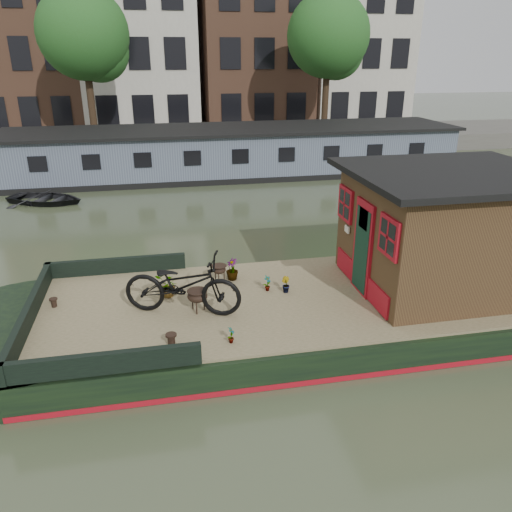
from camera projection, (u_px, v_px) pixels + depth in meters
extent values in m
plane|color=#363E27|center=(338.00, 321.00, 10.40)|extent=(120.00, 120.00, 0.00)
cube|color=black|center=(339.00, 308.00, 10.29)|extent=(12.00, 4.00, 0.60)
cylinder|color=black|center=(30.00, 338.00, 9.20)|extent=(4.00, 4.00, 0.60)
cube|color=maroon|center=(338.00, 318.00, 10.38)|extent=(12.02, 4.02, 0.10)
cube|color=#8D7C57|center=(340.00, 294.00, 10.17)|extent=(11.80, 3.80, 0.05)
cube|color=black|center=(30.00, 312.00, 9.01)|extent=(0.12, 4.00, 0.35)
cube|color=black|center=(117.00, 266.00, 11.02)|extent=(3.00, 0.12, 0.35)
cube|color=black|center=(102.00, 363.00, 7.53)|extent=(3.00, 0.12, 0.35)
cube|color=black|center=(446.00, 232.00, 10.13)|extent=(3.50, 3.00, 2.30)
cube|color=black|center=(455.00, 174.00, 9.67)|extent=(4.00, 3.50, 0.12)
cube|color=maroon|center=(363.00, 248.00, 9.88)|extent=(0.06, 0.80, 1.90)
cube|color=black|center=(362.00, 250.00, 9.89)|extent=(0.04, 0.64, 1.70)
cube|color=maroon|center=(389.00, 237.00, 8.70)|extent=(0.06, 0.72, 0.72)
cube|color=maroon|center=(346.00, 204.00, 10.61)|extent=(0.06, 0.72, 0.72)
imported|color=black|center=(182.00, 285.00, 9.16)|extent=(2.33, 1.43, 1.15)
imported|color=brown|center=(267.00, 283.00, 10.18)|extent=(0.21, 0.21, 0.34)
imported|color=maroon|center=(285.00, 285.00, 10.13)|extent=(0.21, 0.22, 0.33)
imported|color=#A76330|center=(167.00, 286.00, 9.90)|extent=(0.55, 0.54, 0.47)
imported|color=maroon|center=(232.00, 269.00, 10.67)|extent=(0.35, 0.35, 0.47)
imported|color=maroon|center=(231.00, 335.00, 8.34)|extent=(0.15, 0.18, 0.30)
cylinder|color=black|center=(54.00, 303.00, 9.56)|extent=(0.15, 0.15, 0.18)
cylinder|color=black|center=(171.00, 340.00, 8.28)|extent=(0.19, 0.19, 0.21)
imported|color=black|center=(45.00, 195.00, 18.53)|extent=(3.43, 2.99, 0.59)
cube|color=slate|center=(233.00, 152.00, 22.75)|extent=(20.00, 4.00, 2.00)
cube|color=black|center=(233.00, 129.00, 22.35)|extent=(20.40, 4.40, 0.12)
cube|color=black|center=(233.00, 171.00, 23.08)|extent=(20.00, 4.05, 0.24)
cube|color=#47443F|center=(216.00, 142.00, 28.86)|extent=(60.00, 6.00, 0.90)
cube|color=brown|center=(29.00, 13.00, 30.66)|extent=(6.00, 8.00, 15.00)
cube|color=#B7B2A3|center=(136.00, 2.00, 31.56)|extent=(7.00, 8.00, 16.50)
cube|color=brown|center=(252.00, 12.00, 33.12)|extent=(7.00, 8.00, 15.50)
cube|color=#B7B2A3|center=(352.00, 10.00, 34.30)|extent=(6.50, 8.00, 16.00)
cylinder|color=#332316|center=(91.00, 102.00, 25.39)|extent=(0.36, 0.36, 4.00)
sphere|color=#224B19|center=(83.00, 33.00, 24.19)|extent=(4.40, 4.40, 4.40)
sphere|color=#224B19|center=(98.00, 51.00, 24.87)|extent=(3.00, 3.00, 3.00)
cylinder|color=#332316|center=(325.00, 98.00, 27.67)|extent=(0.36, 0.36, 4.00)
sphere|color=#224B19|center=(328.00, 35.00, 26.47)|extent=(4.40, 4.40, 4.40)
sphere|color=#224B19|center=(336.00, 51.00, 27.15)|extent=(3.00, 3.00, 3.00)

